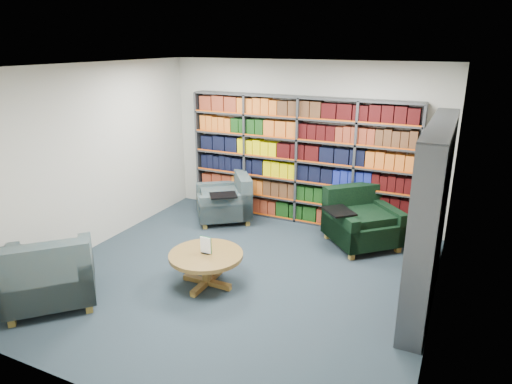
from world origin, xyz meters
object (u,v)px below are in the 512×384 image
at_px(chair_green_right, 360,222).
at_px(coffee_table, 206,260).
at_px(chair_teal_front, 49,278).
at_px(chair_teal_left, 228,202).

bearing_deg(chair_green_right, coffee_table, -124.56).
relative_size(chair_teal_front, coffee_table, 1.47).
bearing_deg(chair_teal_left, chair_teal_front, -99.86).
relative_size(chair_teal_left, coffee_table, 1.33).
xyz_separation_m(chair_teal_left, chair_green_right, (2.38, -0.02, 0.02)).
height_order(chair_teal_left, chair_teal_front, chair_teal_front).
relative_size(chair_teal_left, chair_teal_front, 0.90).
bearing_deg(chair_green_right, chair_teal_front, -131.03).
xyz_separation_m(chair_green_right, chair_teal_front, (-2.98, -3.42, 0.01)).
bearing_deg(coffee_table, chair_teal_left, 111.44).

